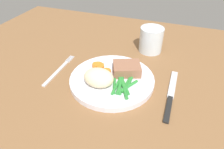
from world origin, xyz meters
The scene contains 9 objects.
dining_table centered at (0.00, 0.00, 1.00)cm, with size 120.00×90.00×2.00cm.
dinner_plate centered at (0.82, -3.60, 2.80)cm, with size 23.63×23.63×1.60cm, color white.
meat_portion centered at (4.01, 0.12, 4.99)cm, with size 7.60×6.12×2.78cm, color #936047.
mashed_potatoes centered at (-1.31, -7.86, 6.02)cm, with size 8.00×6.02×4.83cm, color beige.
carrot_slices centered at (-3.80, -0.88, 4.14)cm, with size 6.50×5.65×1.26cm.
green_beans centered at (4.84, -6.37, 4.00)cm, with size 6.61×10.47×0.87cm.
fork centered at (-16.29, -3.86, 2.20)cm, with size 1.44×16.60×0.40cm.
knife centered at (17.19, -3.89, 2.20)cm, with size 1.70×20.50×0.64cm.
water_glass centered at (7.46, 17.54, 5.63)cm, with size 7.90×7.90×8.54cm.
Camera 1 is at (15.71, -45.12, 37.72)cm, focal length 32.01 mm.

